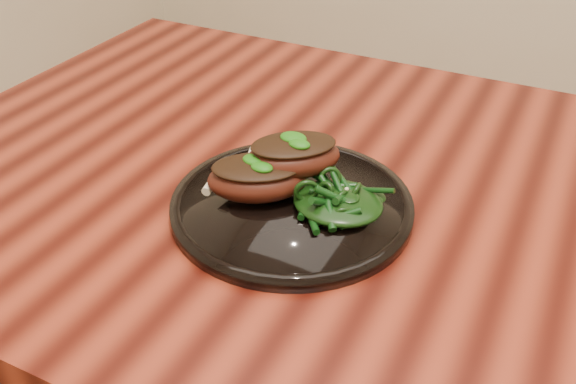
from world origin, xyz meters
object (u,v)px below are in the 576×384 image
Objects in this scene: plate at (292,205)px; desk at (504,283)px; lamb_chop_front at (256,177)px; greens_heap at (338,198)px.

desk is at bearing 19.29° from plate.
lamb_chop_front is 0.10m from greens_heap.
desk is at bearing 23.08° from greens_heap.
plate is at bearing -160.71° from desk.
desk is 11.93× the size of lamb_chop_front.
desk is 15.54× the size of greens_heap.
plate is 0.05m from lamb_chop_front.
greens_heap is (-0.19, -0.08, 0.12)m from desk.
lamb_chop_front reaches higher than greens_heap.
desk is 0.27m from plate.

